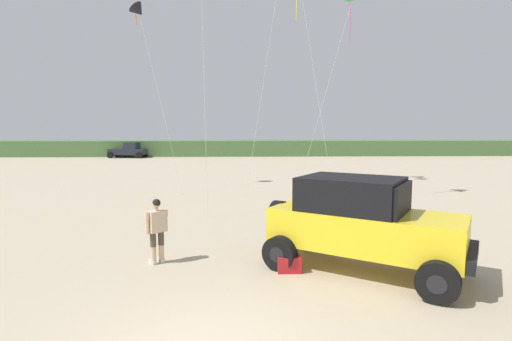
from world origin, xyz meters
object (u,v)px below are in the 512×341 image
(jeep, at_px, (362,222))
(distant_pickup, at_px, (129,150))
(kite_pink_ribbon, at_px, (139,11))
(person_watching, at_px, (157,227))
(cooler_box, at_px, (289,264))

(jeep, xyz_separation_m, distant_pickup, (-17.08, 41.28, -0.26))
(kite_pink_ribbon, bearing_deg, person_watching, -75.00)
(jeep, relative_size, cooler_box, 8.82)
(person_watching, xyz_separation_m, distant_pickup, (-12.04, 40.57, 0.00))
(cooler_box, bearing_deg, person_watching, 167.21)
(cooler_box, xyz_separation_m, kite_pink_ribbon, (-6.91, 14.26, 9.99))
(distant_pickup, distance_m, kite_pink_ribbon, 29.81)
(jeep, distance_m, cooler_box, 2.02)
(person_watching, bearing_deg, jeep, -8.00)
(jeep, distance_m, distant_pickup, 44.67)
(person_watching, relative_size, kite_pink_ribbon, 0.16)
(person_watching, relative_size, distant_pickup, 0.35)
(cooler_box, bearing_deg, jeep, 1.36)
(jeep, distance_m, person_watching, 5.10)
(jeep, relative_size, person_watching, 2.96)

